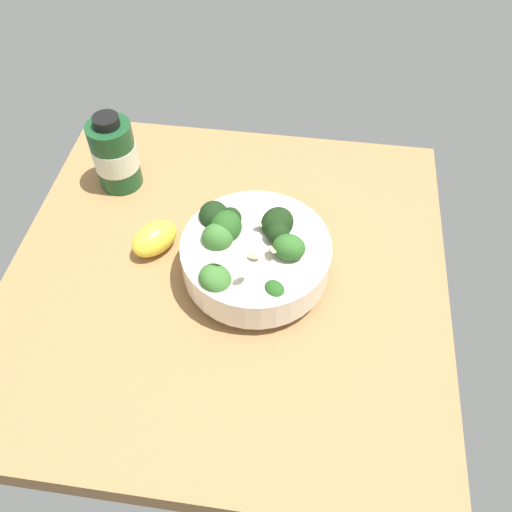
# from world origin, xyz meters

# --- Properties ---
(ground_plane) EXTENTS (0.62, 0.62, 0.04)m
(ground_plane) POSITION_xyz_m (0.00, 0.00, -0.02)
(ground_plane) COLOR #996D42
(bowl_of_broccoli) EXTENTS (0.20, 0.20, 0.11)m
(bowl_of_broccoli) POSITION_xyz_m (0.04, 0.00, 0.05)
(bowl_of_broccoli) COLOR silver
(bowl_of_broccoli) RESTS_ON ground_plane
(lemon_wedge) EXTENTS (0.08, 0.09, 0.05)m
(lemon_wedge) POSITION_xyz_m (-0.11, 0.03, 0.02)
(lemon_wedge) COLOR yellow
(lemon_wedge) RESTS_ON ground_plane
(bottle_tall) EXTENTS (0.07, 0.07, 0.13)m
(bottle_tall) POSITION_xyz_m (-0.20, 0.16, 0.06)
(bottle_tall) COLOR #194723
(bottle_tall) RESTS_ON ground_plane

